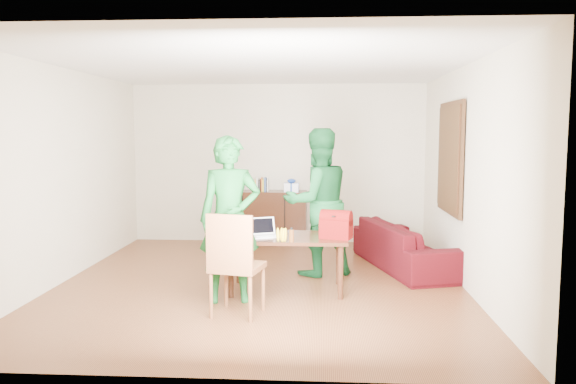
# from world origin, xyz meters

# --- Properties ---
(room) EXTENTS (5.20, 5.70, 2.90)m
(room) POSITION_xyz_m (0.01, 0.13, 1.31)
(room) COLOR #4A2212
(room) RESTS_ON ground
(table) EXTENTS (1.42, 0.81, 0.66)m
(table) POSITION_xyz_m (0.35, -0.30, 0.58)
(table) COLOR black
(table) RESTS_ON ground
(chair) EXTENTS (0.58, 0.56, 1.08)m
(chair) POSITION_xyz_m (-0.11, -1.23, 0.32)
(chair) COLOR brown
(chair) RESTS_ON ground
(person_near) EXTENTS (0.75, 0.56, 1.86)m
(person_near) POSITION_xyz_m (-0.26, -0.74, 0.93)
(person_near) COLOR #155F24
(person_near) RESTS_ON ground
(person_far) EXTENTS (1.16, 1.06, 1.94)m
(person_far) POSITION_xyz_m (0.71, 0.50, 0.97)
(person_far) COLOR #145C29
(person_far) RESTS_ON ground
(laptop) EXTENTS (0.36, 0.31, 0.22)m
(laptop) POSITION_xyz_m (0.10, -0.37, 0.71)
(laptop) COLOR white
(laptop) RESTS_ON table
(bananas) EXTENTS (0.16, 0.10, 0.06)m
(bananas) POSITION_xyz_m (0.31, -0.65, 0.69)
(bananas) COLOR gold
(bananas) RESTS_ON table
(bottle) EXTENTS (0.06, 0.06, 0.16)m
(bottle) POSITION_xyz_m (0.43, -0.66, 0.74)
(bottle) COLOR brown
(bottle) RESTS_ON table
(red_bag) EXTENTS (0.40, 0.31, 0.26)m
(red_bag) POSITION_xyz_m (0.93, -0.41, 0.79)
(red_bag) COLOR #6D070C
(red_bag) RESTS_ON table
(sofa) EXTENTS (1.39, 2.29, 0.63)m
(sofa) POSITION_xyz_m (1.95, 0.94, 0.31)
(sofa) COLOR #380807
(sofa) RESTS_ON ground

